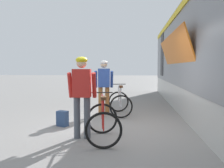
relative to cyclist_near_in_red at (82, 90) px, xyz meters
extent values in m
plane|color=gray|center=(0.85, 0.80, -1.05)|extent=(80.00, 80.00, 0.00)
cube|color=orange|center=(2.53, 3.27, 0.75)|extent=(0.57, 4.92, 1.63)
cube|color=black|center=(2.52, 3.93, 1.20)|extent=(0.04, 1.10, 0.80)
cube|color=black|center=(2.54, 7.81, 1.20)|extent=(0.03, 1.10, 2.29)
cylinder|color=#4C515B|center=(-0.11, -0.01, -0.60)|extent=(0.14, 0.14, 0.90)
cylinder|color=#4C515B|center=(0.11, 0.00, -0.60)|extent=(0.14, 0.14, 0.90)
cube|color=red|center=(0.00, 0.00, 0.15)|extent=(0.39, 0.26, 0.60)
cylinder|color=red|center=(-0.26, 0.02, 0.10)|extent=(0.11, 0.26, 0.56)
cylinder|color=red|center=(0.26, 0.05, 0.10)|extent=(0.11, 0.26, 0.56)
sphere|color=beige|center=(0.00, 0.00, 0.58)|extent=(0.22, 0.22, 0.22)
ellipsoid|color=yellow|center=(0.00, 0.00, 0.64)|extent=(0.27, 0.29, 0.14)
cylinder|color=#935B2D|center=(0.01, 2.57, -0.60)|extent=(0.14, 0.14, 0.90)
cylinder|color=#935B2D|center=(0.23, 2.60, -0.60)|extent=(0.14, 0.14, 0.90)
cube|color=#2D4C9E|center=(0.12, 2.58, 0.15)|extent=(0.41, 0.30, 0.60)
cylinder|color=#2D4C9E|center=(-0.14, 2.58, 0.10)|extent=(0.13, 0.27, 0.56)
cylinder|color=#2D4C9E|center=(0.37, 2.66, 0.10)|extent=(0.13, 0.27, 0.56)
sphere|color=beige|center=(0.12, 2.58, 0.58)|extent=(0.22, 0.22, 0.22)
ellipsoid|color=white|center=(0.12, 2.58, 0.64)|extent=(0.29, 0.31, 0.14)
torus|color=black|center=(0.38, 0.38, -0.70)|extent=(0.71, 0.17, 0.71)
torus|color=black|center=(0.56, -0.62, -0.70)|extent=(0.71, 0.17, 0.71)
cylinder|color=red|center=(0.44, 0.03, -0.45)|extent=(0.15, 0.64, 0.63)
cylinder|color=red|center=(0.46, -0.09, -0.15)|extent=(0.18, 0.84, 0.04)
cylinder|color=red|center=(0.51, -0.39, -0.45)|extent=(0.09, 0.28, 0.62)
cylinder|color=red|center=(0.53, -0.45, -0.73)|extent=(0.09, 0.36, 0.08)
cylinder|color=red|center=(0.55, -0.57, -0.42)|extent=(0.05, 0.15, 0.56)
cylinder|color=red|center=(0.39, 0.36, -0.42)|extent=(0.05, 0.09, 0.55)
cylinder|color=black|center=(0.39, 0.33, -0.09)|extent=(0.48, 0.11, 0.02)
cube|color=#4C2D19|center=(0.54, -0.54, -0.10)|extent=(0.14, 0.25, 0.06)
torus|color=black|center=(0.56, 3.08, -0.70)|extent=(0.71, 0.16, 0.71)
torus|color=black|center=(0.72, 2.07, -0.70)|extent=(0.71, 0.16, 0.71)
cylinder|color=silver|center=(0.61, 2.73, -0.45)|extent=(0.14, 0.64, 0.63)
cylinder|color=silver|center=(0.63, 2.61, -0.15)|extent=(0.17, 0.85, 0.04)
cylinder|color=silver|center=(0.68, 2.31, -0.45)|extent=(0.08, 0.28, 0.62)
cylinder|color=silver|center=(0.69, 2.25, -0.73)|extent=(0.08, 0.36, 0.08)
cylinder|color=silver|center=(0.71, 2.13, -0.42)|extent=(0.05, 0.15, 0.56)
cylinder|color=silver|center=(0.56, 3.05, -0.42)|extent=(0.04, 0.09, 0.55)
cylinder|color=black|center=(0.57, 3.03, -0.09)|extent=(0.48, 0.10, 0.02)
cube|color=#4C2D19|center=(0.70, 2.16, -0.10)|extent=(0.14, 0.25, 0.06)
cube|color=navy|center=(-0.75, 0.96, -0.85)|extent=(0.33, 0.27, 0.40)
camera|label=1|loc=(1.14, -4.85, 0.48)|focal=37.19mm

